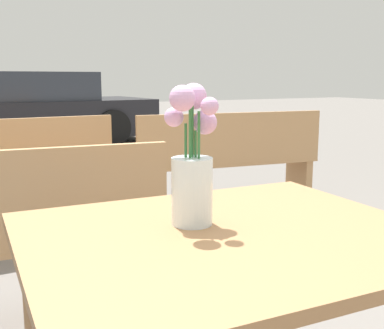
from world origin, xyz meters
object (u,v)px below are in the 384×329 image
object	(u,v)px
table_front	(228,268)
flower_vase	(192,172)
parked_car	(12,111)
bench_middle	(228,161)

from	to	relation	value
table_front	flower_vase	distance (m)	0.26
flower_vase	parked_car	size ratio (longest dim) A/B	0.08
bench_middle	parked_car	bearing A→B (deg)	100.41
flower_vase	parked_car	distance (m)	7.28
table_front	flower_vase	world-z (taller)	flower_vase
flower_vase	parked_car	xyz separation A→B (m)	(0.52, 7.25, -0.30)
flower_vase	parked_car	bearing A→B (deg)	85.92
flower_vase	bench_middle	bearing A→B (deg)	55.75
table_front	flower_vase	xyz separation A→B (m)	(-0.05, 0.10, 0.24)
parked_car	bench_middle	bearing A→B (deg)	-79.59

